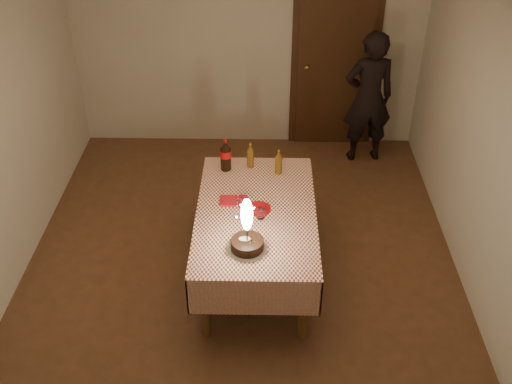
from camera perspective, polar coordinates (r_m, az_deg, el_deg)
ground at (r=5.71m, az=-1.36°, el=-6.30°), size 4.00×4.50×0.01m
room_shell at (r=4.85m, az=-1.19°, el=9.12°), size 4.04×4.54×2.62m
dining_table at (r=5.15m, az=0.01°, el=-2.68°), size 1.02×1.72×0.72m
birthday_cake at (r=4.63m, az=-0.85°, el=-4.22°), size 0.32×0.32×0.48m
red_plate at (r=5.11m, az=0.20°, el=-1.60°), size 0.22×0.22×0.01m
red_cup at (r=5.12m, az=-1.24°, el=-0.95°), size 0.08×0.08×0.10m
clear_cup at (r=4.99m, az=0.48°, el=-2.07°), size 0.07×0.07×0.09m
napkin_stack at (r=5.20m, az=-2.65°, el=-0.84°), size 0.15×0.15×0.02m
cola_bottle at (r=5.56m, az=-2.91°, el=3.52°), size 0.10×0.10×0.32m
amber_bottle_left at (r=5.61m, az=-0.55°, el=3.47°), size 0.06×0.06×0.25m
amber_bottle_right at (r=5.52m, az=2.17°, el=2.83°), size 0.06×0.06×0.25m
photographer at (r=6.92m, az=10.66°, el=8.83°), size 0.61×0.47×1.56m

